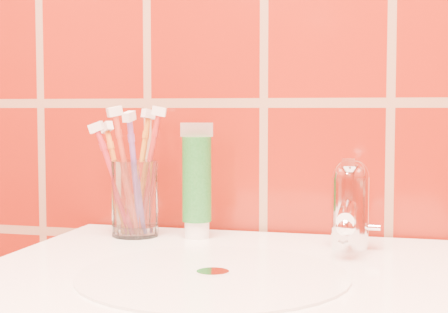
# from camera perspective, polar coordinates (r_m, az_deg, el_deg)

# --- Properties ---
(glass_tumbler) EXTENTS (0.07, 0.07, 0.11)m
(glass_tumbler) POSITION_cam_1_polar(r_m,az_deg,el_deg) (0.99, -7.39, -3.47)
(glass_tumbler) COLOR white
(glass_tumbler) RESTS_ON pedestal_sink
(toothpaste_tube) EXTENTS (0.05, 0.04, 0.16)m
(toothpaste_tube) POSITION_cam_1_polar(r_m,az_deg,el_deg) (0.97, -2.28, -2.32)
(toothpaste_tube) COLOR white
(toothpaste_tube) RESTS_ON pedestal_sink
(faucet) EXTENTS (0.05, 0.11, 0.12)m
(faucet) POSITION_cam_1_polar(r_m,az_deg,el_deg) (0.90, 10.42, -3.67)
(faucet) COLOR white
(faucet) RESTS_ON pedestal_sink
(toothbrush_0) EXTENTS (0.09, 0.08, 0.17)m
(toothbrush_0) POSITION_cam_1_polar(r_m,az_deg,el_deg) (0.99, -9.05, -1.96)
(toothbrush_0) COLOR #B22633
(toothbrush_0) RESTS_ON glass_tumbler
(toothbrush_1) EXTENTS (0.09, 0.09, 0.20)m
(toothbrush_1) POSITION_cam_1_polar(r_m,az_deg,el_deg) (0.98, -8.12, -1.37)
(toothbrush_1) COLOR #C13F29
(toothbrush_1) RESTS_ON glass_tumbler
(toothbrush_2) EXTENTS (0.08, 0.07, 0.20)m
(toothbrush_2) POSITION_cam_1_polar(r_m,az_deg,el_deg) (1.00, -6.35, -1.24)
(toothbrush_2) COLOR #B22926
(toothbrush_2) RESTS_ON glass_tumbler
(toothbrush_3) EXTENTS (0.08, 0.10, 0.20)m
(toothbrush_3) POSITION_cam_1_polar(r_m,az_deg,el_deg) (1.01, -6.97, -1.30)
(toothbrush_3) COLOR orange
(toothbrush_3) RESTS_ON glass_tumbler
(toothbrush_4) EXTENTS (0.14, 0.12, 0.18)m
(toothbrush_4) POSITION_cam_1_polar(r_m,az_deg,el_deg) (1.01, -8.79, -1.87)
(toothbrush_4) COLOR orange
(toothbrush_4) RESTS_ON glass_tumbler
(toothbrush_5) EXTENTS (0.04, 0.09, 0.19)m
(toothbrush_5) POSITION_cam_1_polar(r_m,az_deg,el_deg) (0.97, -7.39, -1.59)
(toothbrush_5) COLOR #744799
(toothbrush_5) RESTS_ON glass_tumbler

